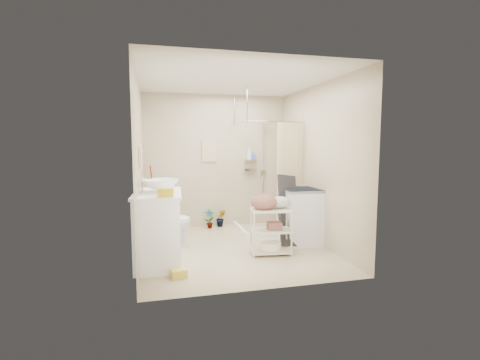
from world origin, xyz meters
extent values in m
plane|color=beige|center=(0.00, 0.00, 0.00)|extent=(3.20, 3.20, 0.00)
cube|color=silver|center=(0.00, 0.00, 2.60)|extent=(2.80, 3.20, 0.04)
cube|color=#BBAE91|center=(0.00, 1.60, 1.30)|extent=(2.80, 0.04, 2.60)
cube|color=#BBAE91|center=(0.00, -1.60, 1.30)|extent=(2.80, 0.04, 2.60)
cube|color=#BBAE91|center=(-1.40, 0.00, 1.30)|extent=(0.04, 3.20, 2.60)
cube|color=#BBAE91|center=(1.40, 0.00, 1.30)|extent=(0.04, 3.20, 2.60)
cube|color=white|center=(-1.16, -0.40, 0.49)|extent=(0.69, 1.16, 0.99)
imported|color=white|center=(-1.12, -0.37, 1.07)|extent=(0.51, 0.51, 0.17)
cube|color=gold|center=(-1.06, -0.84, 1.04)|extent=(0.20, 0.16, 0.11)
cube|color=yellow|center=(-0.93, -1.02, 0.07)|extent=(0.31, 0.26, 0.15)
imported|color=white|center=(-1.04, 0.37, 0.40)|extent=(0.79, 0.47, 0.80)
imported|color=brown|center=(-0.18, 1.38, 0.19)|extent=(0.21, 0.15, 0.37)
imported|color=brown|center=(0.06, 1.47, 0.17)|extent=(0.19, 0.16, 0.34)
cube|color=beige|center=(-0.15, 1.58, 1.50)|extent=(0.28, 0.03, 0.42)
imported|color=silver|center=(0.65, 1.52, 1.45)|extent=(0.13, 0.13, 0.27)
imported|color=#3E62B8|center=(0.74, 1.51, 1.40)|extent=(0.08, 0.09, 0.15)
cube|color=silver|center=(1.14, 0.03, 0.45)|extent=(0.64, 0.66, 0.91)
camera|label=1|loc=(-1.18, -5.21, 1.64)|focal=26.00mm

